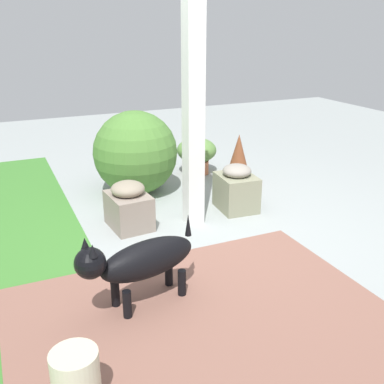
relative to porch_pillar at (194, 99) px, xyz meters
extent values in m
plane|color=#989F9E|center=(-0.37, 0.00, -1.16)|extent=(12.00, 12.00, 0.00)
cube|color=#85594B|center=(-1.44, 0.58, -1.16)|extent=(1.80, 2.40, 0.02)
cube|color=white|center=(0.00, 0.00, 0.00)|extent=(0.16, 0.16, 2.33)
cube|color=gray|center=(0.11, -0.52, -0.99)|extent=(0.45, 0.38, 0.36)
ellipsoid|color=gray|center=(0.11, -0.52, -0.76)|extent=(0.29, 0.29, 0.13)
cube|color=gray|center=(0.14, 0.59, -1.00)|extent=(0.47, 0.37, 0.32)
ellipsoid|color=gray|center=(0.14, 0.59, -0.79)|extent=(0.31, 0.31, 0.14)
sphere|color=#4A7B33|center=(0.98, 0.25, -0.71)|extent=(0.91, 0.91, 0.91)
cylinder|color=#B46643|center=(1.33, -0.65, -1.08)|extent=(0.30, 0.30, 0.16)
ellipsoid|color=#5D8942|center=(1.33, -0.65, -0.87)|extent=(0.49, 0.49, 0.29)
cylinder|color=#A3603A|center=(0.75, -0.91, -1.06)|extent=(0.24, 0.24, 0.21)
cone|color=brown|center=(0.75, -0.91, -0.76)|extent=(0.22, 0.22, 0.39)
ellipsoid|color=black|center=(-1.09, 0.82, -0.83)|extent=(0.37, 0.72, 0.25)
sphere|color=black|center=(-1.18, 1.21, -0.73)|extent=(0.19, 0.19, 0.19)
cone|color=black|center=(-1.23, 1.20, -0.62)|extent=(0.06, 0.06, 0.08)
cone|color=black|center=(-1.13, 1.23, -0.62)|extent=(0.06, 0.06, 0.08)
cylinder|color=black|center=(-1.22, 1.01, -1.06)|extent=(0.06, 0.06, 0.21)
cylinder|color=black|center=(-1.06, 1.05, -1.06)|extent=(0.06, 0.06, 0.21)
cylinder|color=black|center=(-1.12, 0.60, -1.06)|extent=(0.06, 0.06, 0.21)
cylinder|color=black|center=(-0.97, 0.63, -1.06)|extent=(0.06, 0.06, 0.21)
cone|color=black|center=(-1.02, 0.50, -0.68)|extent=(0.05, 0.05, 0.16)
cylinder|color=beige|center=(-1.81, 1.44, -1.00)|extent=(0.24, 0.24, 0.33)
camera|label=1|loc=(-3.63, 1.65, 0.63)|focal=42.76mm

